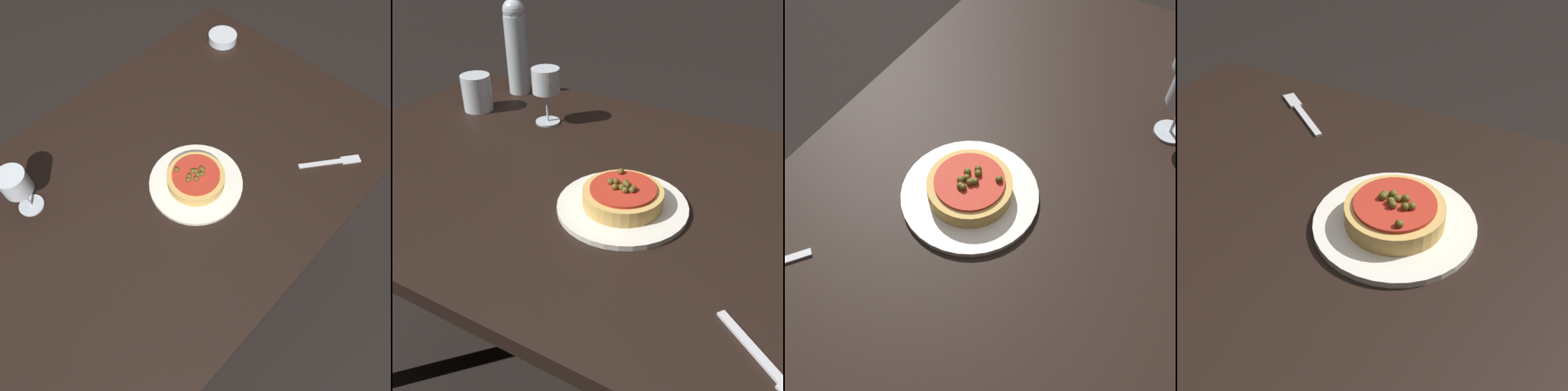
% 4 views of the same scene
% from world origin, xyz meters
% --- Properties ---
extents(ground_plane, '(14.00, 14.00, 0.00)m').
position_xyz_m(ground_plane, '(0.00, 0.00, 0.00)').
color(ground_plane, black).
extents(dining_table, '(1.47, 0.92, 0.77)m').
position_xyz_m(dining_table, '(0.00, 0.00, 0.68)').
color(dining_table, black).
rests_on(dining_table, ground_plane).
extents(dinner_plate, '(0.27, 0.27, 0.01)m').
position_xyz_m(dinner_plate, '(-0.08, 0.08, 0.78)').
color(dinner_plate, white).
rests_on(dinner_plate, dining_table).
extents(pizza, '(0.17, 0.17, 0.05)m').
position_xyz_m(pizza, '(-0.08, 0.08, 0.80)').
color(pizza, tan).
rests_on(pizza, dinner_plate).
extents(wine_glass, '(0.08, 0.08, 0.16)m').
position_xyz_m(wine_glass, '(0.29, -0.20, 0.89)').
color(wine_glass, silver).
rests_on(wine_glass, dining_table).
extents(side_bowl, '(0.10, 0.10, 0.03)m').
position_xyz_m(side_bowl, '(-0.61, -0.29, 0.79)').
color(side_bowl, silver).
rests_on(side_bowl, dining_table).
extents(fork, '(0.16, 0.13, 0.00)m').
position_xyz_m(fork, '(-0.43, 0.32, 0.77)').
color(fork, silver).
rests_on(fork, dining_table).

